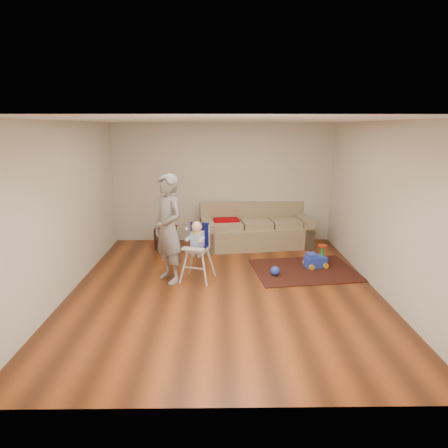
{
  "coord_description": "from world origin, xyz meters",
  "views": [
    {
      "loc": [
        -0.07,
        -5.77,
        2.6
      ],
      "look_at": [
        0.0,
        0.4,
        1.0
      ],
      "focal_mm": 30.0,
      "sensor_mm": 36.0,
      "label": 1
    }
  ],
  "objects_px": {
    "side_table": "(166,237)",
    "toy_ball": "(275,271)",
    "ride_on_toy": "(316,256)",
    "adult": "(168,229)",
    "sofa": "(256,226)",
    "high_chair": "(197,252)"
  },
  "relations": [
    {
      "from": "side_table",
      "to": "toy_ball",
      "type": "bearing_deg",
      "value": -37.68
    },
    {
      "from": "sofa",
      "to": "ride_on_toy",
      "type": "distance_m",
      "value": 1.73
    },
    {
      "from": "sofa",
      "to": "toy_ball",
      "type": "relative_size",
      "value": 15.13
    },
    {
      "from": "toy_ball",
      "to": "adult",
      "type": "bearing_deg",
      "value": -174.66
    },
    {
      "from": "ride_on_toy",
      "to": "toy_ball",
      "type": "distance_m",
      "value": 0.94
    },
    {
      "from": "side_table",
      "to": "ride_on_toy",
      "type": "bearing_deg",
      "value": -22.8
    },
    {
      "from": "adult",
      "to": "toy_ball",
      "type": "bearing_deg",
      "value": 56.46
    },
    {
      "from": "sofa",
      "to": "adult",
      "type": "bearing_deg",
      "value": -138.18
    },
    {
      "from": "sofa",
      "to": "adult",
      "type": "relative_size",
      "value": 1.36
    },
    {
      "from": "ride_on_toy",
      "to": "adult",
      "type": "xyz_separation_m",
      "value": [
        -2.7,
        -0.59,
        0.7
      ]
    },
    {
      "from": "side_table",
      "to": "ride_on_toy",
      "type": "relative_size",
      "value": 1.08
    },
    {
      "from": "ride_on_toy",
      "to": "toy_ball",
      "type": "relative_size",
      "value": 2.54
    },
    {
      "from": "side_table",
      "to": "toy_ball",
      "type": "relative_size",
      "value": 2.75
    },
    {
      "from": "ride_on_toy",
      "to": "adult",
      "type": "relative_size",
      "value": 0.23
    },
    {
      "from": "side_table",
      "to": "ride_on_toy",
      "type": "distance_m",
      "value": 3.28
    },
    {
      "from": "toy_ball",
      "to": "sofa",
      "type": "bearing_deg",
      "value": 96.17
    },
    {
      "from": "sofa",
      "to": "toy_ball",
      "type": "height_order",
      "value": "sofa"
    },
    {
      "from": "side_table",
      "to": "high_chair",
      "type": "bearing_deg",
      "value": -66.17
    },
    {
      "from": "toy_ball",
      "to": "adult",
      "type": "relative_size",
      "value": 0.09
    },
    {
      "from": "side_table",
      "to": "adult",
      "type": "xyz_separation_m",
      "value": [
        0.32,
        -1.86,
        0.7
      ]
    },
    {
      "from": "sofa",
      "to": "side_table",
      "type": "xyz_separation_m",
      "value": [
        -1.99,
        -0.1,
        -0.24
      ]
    },
    {
      "from": "sofa",
      "to": "high_chair",
      "type": "relative_size",
      "value": 2.38
    }
  ]
}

